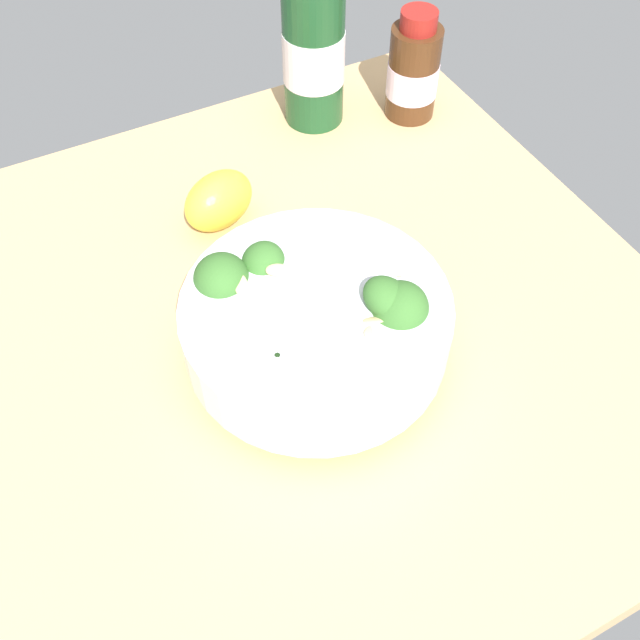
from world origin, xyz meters
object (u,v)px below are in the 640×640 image
at_px(lemon_wedge, 219,201).
at_px(bottle_short, 413,71).
at_px(bottle_tall, 314,49).
at_px(bowl_of_broccoli, 320,318).

height_order(lemon_wedge, bottle_short, bottle_short).
height_order(lemon_wedge, bottle_tall, bottle_tall).
xyz_separation_m(bowl_of_broccoli, lemon_wedge, (-0.01, 0.17, -0.01)).
distance_m(lemon_wedge, bottle_short, 0.25).
distance_m(bowl_of_broccoli, lemon_wedge, 0.17).
xyz_separation_m(lemon_wedge, bottle_short, (0.24, 0.06, 0.02)).
distance_m(bowl_of_broccoli, bottle_short, 0.32).
distance_m(lemon_wedge, bottle_tall, 0.19).
relative_size(lemon_wedge, bottle_short, 0.62).
height_order(bowl_of_broccoli, bottle_tall, bottle_tall).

